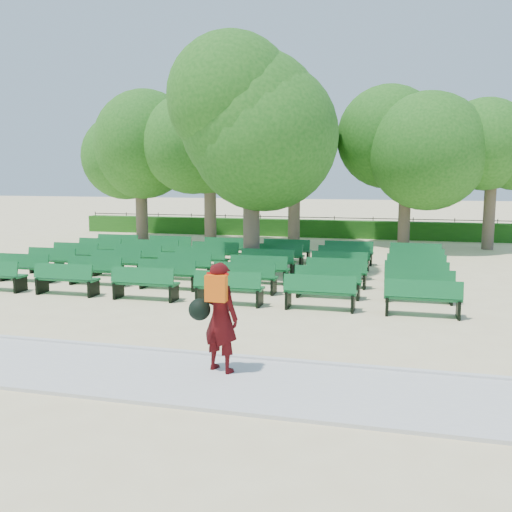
# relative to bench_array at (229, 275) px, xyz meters

# --- Properties ---
(ground) EXTENTS (120.00, 120.00, 0.00)m
(ground) POSITION_rel_bench_array_xyz_m (0.80, -1.54, -0.09)
(ground) COLOR beige
(paving) EXTENTS (30.00, 2.20, 0.06)m
(paving) POSITION_rel_bench_array_xyz_m (0.80, -8.94, -0.06)
(paving) COLOR silver
(paving) RESTS_ON ground
(curb) EXTENTS (30.00, 0.12, 0.10)m
(curb) POSITION_rel_bench_array_xyz_m (0.80, -7.79, -0.04)
(curb) COLOR silver
(curb) RESTS_ON ground
(hedge) EXTENTS (26.00, 0.70, 0.90)m
(hedge) POSITION_rel_bench_array_xyz_m (0.80, 12.46, 0.36)
(hedge) COLOR #205916
(hedge) RESTS_ON ground
(fence) EXTENTS (26.00, 0.10, 1.02)m
(fence) POSITION_rel_bench_array_xyz_m (0.80, 12.86, -0.09)
(fence) COLOR black
(fence) RESTS_ON ground
(tree_line) EXTENTS (21.80, 6.80, 7.04)m
(tree_line) POSITION_rel_bench_array_xyz_m (0.80, 8.46, -0.09)
(tree_line) COLOR #27641B
(tree_line) RESTS_ON ground
(bench_array) EXTENTS (1.77, 0.65, 1.10)m
(bench_array) POSITION_rel_bench_array_xyz_m (0.00, 0.00, 0.00)
(bench_array) COLOR #10602B
(bench_array) RESTS_ON ground
(tree_among) EXTENTS (5.00, 5.00, 7.28)m
(tree_among) POSITION_rel_bench_array_xyz_m (0.48, 0.93, 4.91)
(tree_among) COLOR brown
(tree_among) RESTS_ON ground
(person) EXTENTS (0.90, 0.64, 1.81)m
(person) POSITION_rel_bench_array_xyz_m (2.47, -8.54, 0.90)
(person) COLOR #40090B
(person) RESTS_ON ground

